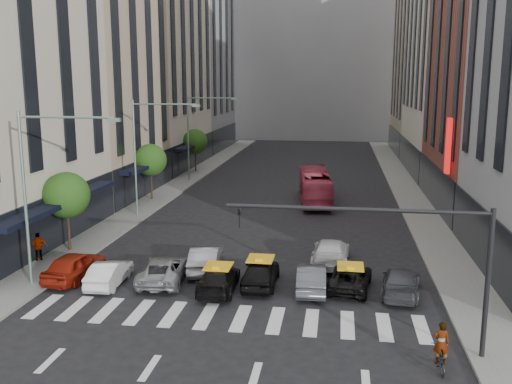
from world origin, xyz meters
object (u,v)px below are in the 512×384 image
at_px(car_white_front, 109,273).
at_px(pedestrian_far, 39,247).
at_px(taxi_center, 260,272).
at_px(bus, 315,186).
at_px(streetlamp_far, 197,126).
at_px(streetlamp_mid, 146,142).
at_px(taxi_left, 218,279).
at_px(motorcycle, 440,359).
at_px(car_red, 75,266).
at_px(streetlamp_near, 41,176).

relative_size(car_white_front, pedestrian_far, 2.38).
relative_size(taxi_center, bus, 0.42).
bearing_deg(streetlamp_far, streetlamp_mid, -90.00).
bearing_deg(taxi_left, motorcycle, 142.81).
relative_size(car_red, bus, 0.43).
relative_size(car_red, pedestrian_far, 2.68).
bearing_deg(taxi_center, motorcycle, 134.90).
height_order(streetlamp_mid, motorcycle, streetlamp_mid).
xyz_separation_m(streetlamp_near, streetlamp_far, (0.00, 32.00, 0.00)).
bearing_deg(motorcycle, pedestrian_far, -25.26).
bearing_deg(streetlamp_near, car_red, 57.48).
relative_size(streetlamp_near, car_red, 2.01).
height_order(car_red, taxi_center, car_red).
height_order(streetlamp_near, taxi_left, streetlamp_near).
bearing_deg(car_red, streetlamp_near, 62.85).
bearing_deg(taxi_left, streetlamp_far, -76.75).
height_order(streetlamp_near, pedestrian_far, streetlamp_near).
bearing_deg(bus, streetlamp_near, 55.67).
height_order(streetlamp_far, car_white_front, streetlamp_far).
bearing_deg(pedestrian_far, streetlamp_near, 93.68).
bearing_deg(streetlamp_far, streetlamp_near, -90.00).
relative_size(streetlamp_near, taxi_center, 2.08).
bearing_deg(streetlamp_far, pedestrian_far, -95.17).
bearing_deg(car_white_front, streetlamp_near, 11.89).
height_order(streetlamp_mid, taxi_left, streetlamp_mid).
bearing_deg(car_red, streetlamp_far, -83.06).
height_order(streetlamp_near, streetlamp_mid, same).
relative_size(streetlamp_near, taxi_left, 2.01).
relative_size(streetlamp_near, bus, 0.87).
distance_m(streetlamp_near, streetlamp_mid, 16.00).
height_order(taxi_left, pedestrian_far, pedestrian_far).
xyz_separation_m(streetlamp_far, pedestrian_far, (-2.56, -28.27, -4.92)).
xyz_separation_m(taxi_left, taxi_center, (2.03, 1.04, 0.08)).
distance_m(car_white_front, taxi_center, 7.98).
relative_size(streetlamp_far, car_white_front, 2.27).
bearing_deg(streetlamp_near, taxi_left, 4.63).
xyz_separation_m(taxi_left, bus, (3.91, 22.62, 0.79)).
relative_size(taxi_left, bus, 0.43).
distance_m(streetlamp_far, car_white_front, 31.82).
bearing_deg(car_white_front, streetlamp_far, -86.62).
bearing_deg(streetlamp_mid, motorcycle, -49.57).
xyz_separation_m(bus, pedestrian_far, (-15.40, -19.61, -0.46)).
relative_size(car_white_front, bus, 0.38).
distance_m(car_red, car_white_front, 2.27).
distance_m(streetlamp_mid, motorcycle, 29.50).
relative_size(streetlamp_mid, car_white_front, 2.27).
distance_m(car_white_front, bus, 24.63).
bearing_deg(streetlamp_near, pedestrian_far, 124.40).
bearing_deg(taxi_left, car_red, -6.93).
height_order(streetlamp_near, streetlamp_far, same).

